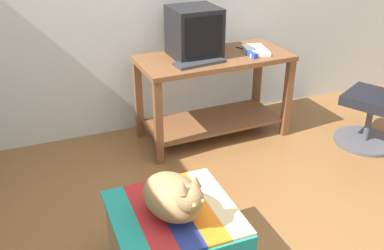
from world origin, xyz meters
TOP-DOWN VIEW (x-y plane):
  - desk at (0.42, 1.60)m, footprint 1.28×0.62m
  - tv_monitor at (0.26, 1.66)m, footprint 0.39×0.39m
  - keyboard at (0.23, 1.46)m, footprint 0.42×0.20m
  - book at (0.78, 1.57)m, footprint 0.23×0.32m
  - ottoman_with_blanket at (-0.44, 0.19)m, footprint 0.64×0.63m
  - cat at (-0.45, 0.15)m, footprint 0.36×0.45m
  - office_chair at (1.61, 0.93)m, footprint 0.57×0.57m
  - stapler at (0.69, 1.46)m, footprint 0.05×0.11m
  - pen at (0.72, 1.68)m, footprint 0.07×0.13m

SIDE VIEW (x-z plane):
  - ottoman_with_blanket at x=-0.44m, z-range 0.00..0.43m
  - office_chair at x=1.61m, z-range -0.06..0.83m
  - desk at x=0.42m, z-range 0.13..0.86m
  - cat at x=-0.45m, z-range 0.41..0.70m
  - pen at x=0.72m, z-range 0.73..0.74m
  - keyboard at x=0.23m, z-range 0.73..0.76m
  - book at x=0.78m, z-range 0.73..0.77m
  - stapler at x=0.69m, z-range 0.73..0.77m
  - tv_monitor at x=0.26m, z-range 0.73..1.13m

